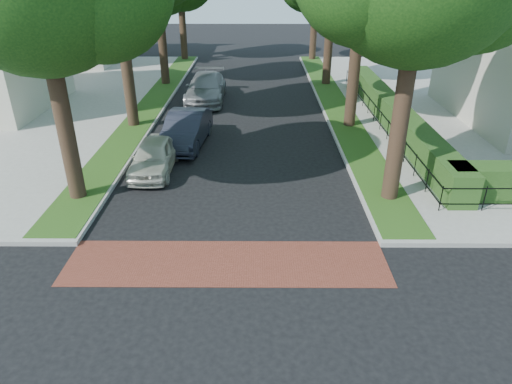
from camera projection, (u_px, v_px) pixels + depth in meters
ground at (218, 349)px, 9.94m from camera, size 120.00×120.00×0.00m
crosswalk_far at (227, 263)px, 12.80m from camera, size 9.00×2.20×0.01m
grass_strip_ne at (335, 103)px, 26.91m from camera, size 1.60×29.80×0.02m
grass_strip_nw at (153, 103)px, 26.97m from camera, size 1.60×29.80×0.02m
hedge_main_road at (394, 114)px, 22.97m from camera, size 1.00×18.00×1.20m
fence_main_road at (377, 116)px, 23.04m from camera, size 0.06×18.00×0.90m
parked_car_front at (154, 156)px, 18.14m from camera, size 1.57×3.90×1.33m
parked_car_middle at (186, 129)px, 20.76m from camera, size 2.02×4.77×1.53m
parked_car_rear at (206, 88)px, 27.53m from camera, size 2.24×5.48×1.59m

